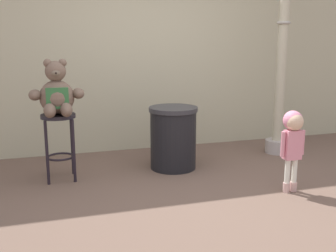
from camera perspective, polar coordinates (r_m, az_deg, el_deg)
name	(u,v)px	position (r m, az deg, el deg)	size (l,w,h in m)	color
ground_plane	(195,199)	(4.01, 3.92, -10.27)	(24.00, 24.00, 0.00)	brown
building_wall	(143,37)	(5.76, -3.58, 12.55)	(7.87, 0.30, 3.15)	#B4AF90
bar_stool_with_teddy	(59,133)	(4.56, -15.21, -1.03)	(0.37, 0.37, 0.74)	black
teddy_bear	(57,95)	(4.45, -15.50, 4.28)	(0.58, 0.52, 0.59)	brown
child_walking	(293,134)	(4.20, 17.32, -1.03)	(0.27, 0.21, 0.84)	#D1A59F
trash_bin	(173,138)	(4.83, 0.74, -1.66)	(0.58, 0.58, 0.75)	black
lamppost	(281,64)	(5.58, 15.79, 8.44)	(0.31, 0.31, 3.03)	#A79E9B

